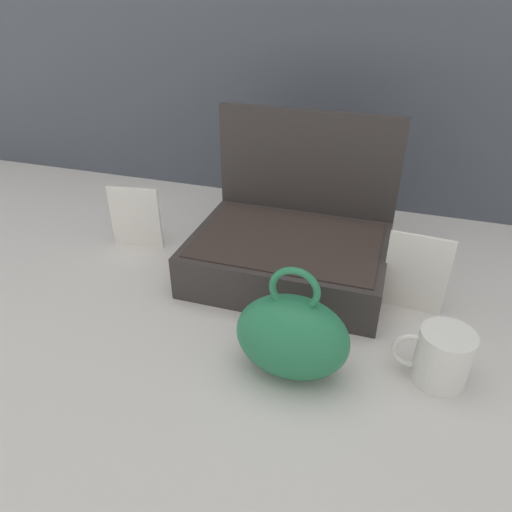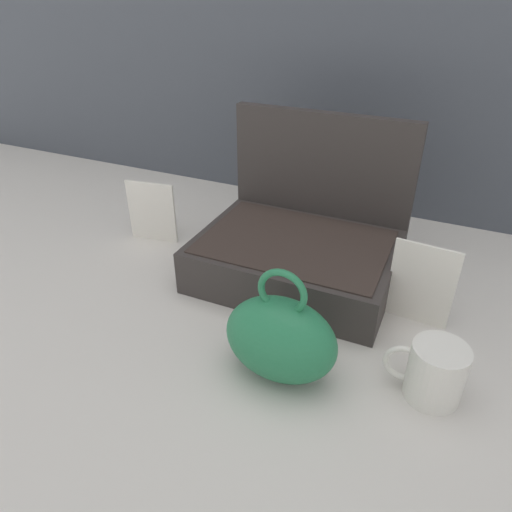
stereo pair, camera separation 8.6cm
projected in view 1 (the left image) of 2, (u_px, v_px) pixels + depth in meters
ground_plane at (246, 304)px, 0.95m from camera, size 6.00×6.00×0.00m
open_suitcase at (292, 242)px, 1.03m from camera, size 0.41×0.32×0.33m
teal_pouch_handbag at (292, 336)px, 0.76m from camera, size 0.19×0.12×0.21m
coffee_mug at (442, 357)px, 0.75m from camera, size 0.13×0.09×0.10m
info_card_left at (135, 218)px, 1.12m from camera, size 0.12×0.02×0.15m
poster_card_right at (416, 274)px, 0.90m from camera, size 0.12×0.02×0.17m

